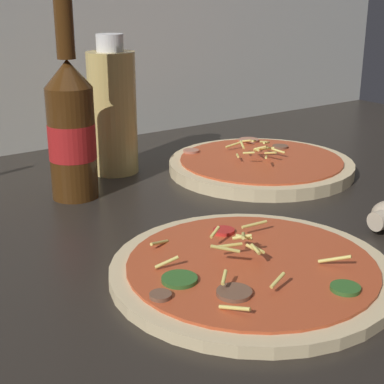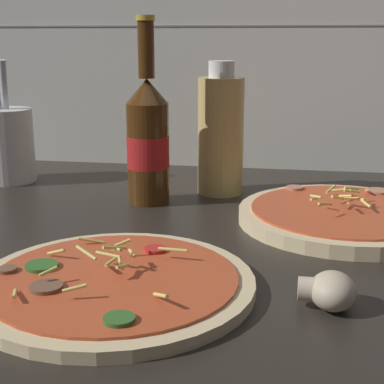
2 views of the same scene
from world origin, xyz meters
The scene contains 5 objects.
counter_slab centered at (0.00, 0.00, 1.25)cm, with size 160.00×90.00×2.50cm.
pizza_near centered at (-10.82, -15.82, 3.26)cm, with size 29.45×29.45×4.72cm.
pizza_far centered at (14.72, 11.38, 3.58)cm, with size 29.82×29.82×5.20cm.
beer_bottle centered at (-15.12, 17.52, 12.67)cm, with size 6.63×6.63×28.62cm.
oil_bottle centered at (-4.63, 25.10, 12.52)cm, with size 7.58×7.58×21.80cm.
Camera 1 is at (-47.57, -56.99, 30.86)cm, focal length 55.00 mm.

